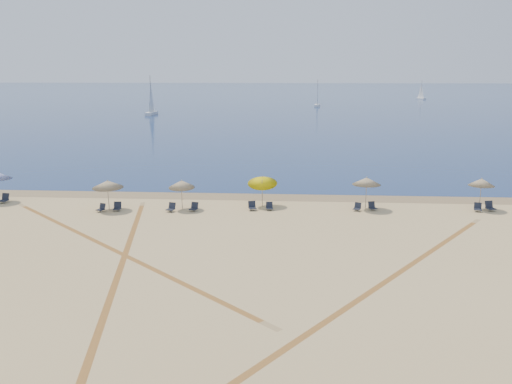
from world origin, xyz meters
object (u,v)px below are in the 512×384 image
chair_3 (117,207)px  chair_4 (171,208)px  umbrella_4 (367,181)px  chair_7 (269,207)px  chair_11 (490,207)px  chair_5 (194,207)px  sailboat_0 (317,98)px  chair_1 (4,199)px  chair_10 (478,208)px  sailboat_1 (151,103)px  umbrella_1 (108,184)px  umbrella_3 (262,180)px  chair_9 (372,206)px  umbrella_5 (482,182)px  umbrella_2 (182,184)px  chair_8 (357,207)px  chair_2 (101,208)px  sailboat_2 (421,93)px  chair_6 (252,206)px

chair_3 → chair_4: size_ratio=0.90×
umbrella_4 → chair_7: 7.65m
chair_11 → chair_5: bearing=170.0°
chair_5 → chair_11: chair_11 is taller
chair_3 → sailboat_0: (20.46, 121.30, 2.05)m
chair_1 → sailboat_0: size_ratio=0.10×
chair_10 → sailboat_1: size_ratio=0.08×
umbrella_1 → chair_10: 28.02m
umbrella_3 → chair_9: bearing=-5.0°
umbrella_5 → chair_3: bearing=-175.1°
umbrella_5 → chair_5: size_ratio=3.31×
chair_3 → chair_11: (28.18, 1.90, 0.03)m
chair_7 → umbrella_2: bearing=173.9°
umbrella_2 → sailboat_0: (15.65, 120.43, 0.39)m
chair_8 → chair_9: bearing=37.0°
chair_10 → chair_4: bearing=-161.5°
sailboat_0 → umbrella_2: bearing=-90.8°
umbrella_4 → chair_2: bearing=-173.7°
umbrella_2 → sailboat_0: 121.45m
chair_10 → chair_7: bearing=-163.1°
chair_1 → umbrella_4: bearing=9.5°
umbrella_4 → chair_1: 28.78m
chair_1 → sailboat_1: sailboat_1 is taller
chair_11 → umbrella_5: bearing=131.1°
chair_4 → chair_8: size_ratio=1.06×
sailboat_2 → sailboat_0: bearing=-155.8°
chair_1 → chair_8: 28.03m
chair_2 → chair_10: (28.31, 1.97, 0.01)m
chair_4 → chair_7: 7.43m
chair_9 → sailboat_0: sailboat_0 is taller
chair_7 → chair_10: (15.71, 0.65, 0.02)m
umbrella_1 → sailboat_0: size_ratio=0.30×
chair_1 → chair_8: (28.02, -0.65, -0.06)m
chair_7 → umbrella_1: bearing=176.1°
sailboat_0 → sailboat_1: bearing=-134.1°
umbrella_2 → chair_11: bearing=2.5°
chair_2 → chair_11: 29.38m
umbrella_4 → umbrella_5: (8.70, 0.46, -0.06)m
umbrella_2 → chair_5: size_ratio=3.13×
chair_1 → chair_8: bearing=8.2°
umbrella_4 → sailboat_2: sailboat_2 is taller
chair_5 → sailboat_2: (54.06, 162.40, 1.77)m
umbrella_1 → chair_9: umbrella_1 is taller
chair_10 → sailboat_2: (32.68, 161.08, 1.78)m
chair_3 → chair_9: chair_3 is taller
umbrella_4 → chair_6: size_ratio=3.26×
umbrella_1 → chair_8: umbrella_1 is taller
chair_1 → chair_4: bearing=2.1°
chair_8 → sailboat_2: bearing=99.6°
chair_2 → chair_3: chair_3 is taller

